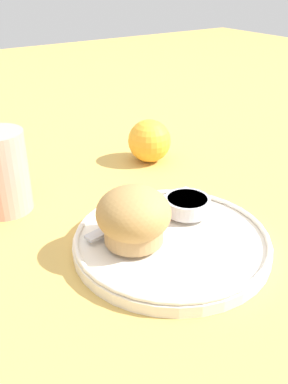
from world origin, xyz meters
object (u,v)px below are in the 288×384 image
Objects in this scene: butter_knife at (144,212)px; juice_glass at (1,172)px; muffin at (134,217)px; orange_fruit at (149,141)px.

juice_glass is (-0.13, 0.15, 0.04)m from butter_knife.
butter_knife is at bearing 44.95° from muffin.
juice_glass reaches higher than muffin.
muffin is at bearing -144.82° from butter_knife.
orange_fruit is at bearing 5.54° from juice_glass.
butter_knife is 1.59× the size of juice_glass.
juice_glass reaches higher than orange_fruit.
muffin is 0.28m from orange_fruit.
juice_glass is (-0.26, -0.03, 0.02)m from orange_fruit.
butter_knife is at bearing -126.55° from orange_fruit.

